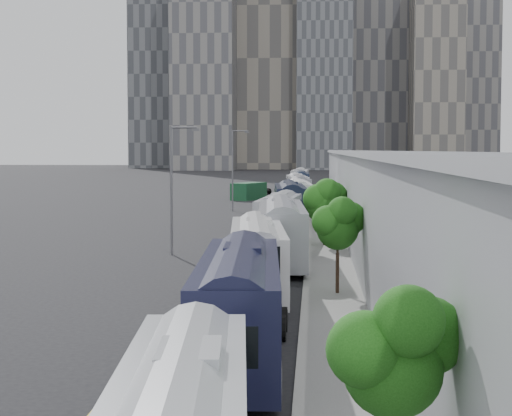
# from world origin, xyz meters

# --- Properties ---
(sidewalk) EXTENTS (10.00, 170.00, 0.12)m
(sidewalk) POSITION_xyz_m (9.00, 55.00, 0.06)
(sidewalk) COLOR gray
(sidewalk) RESTS_ON ground
(lane_line) EXTENTS (0.12, 160.00, 0.02)m
(lane_line) POSITION_xyz_m (-1.50, 55.00, 0.01)
(lane_line) COLOR gold
(lane_line) RESTS_ON ground
(depot) EXTENTS (12.45, 160.40, 7.20)m
(depot) POSITION_xyz_m (12.99, 55.00, 3.51)
(depot) COLOR gray
(depot) RESTS_ON ground
(skyline) EXTENTS (145.00, 64.00, 120.00)m
(skyline) POSITION_xyz_m (-2.90, 324.16, 50.85)
(skyline) COLOR slate
(skyline) RESTS_ON ground
(bus_1) EXTENTS (3.40, 13.34, 3.86)m
(bus_1) POSITION_xyz_m (2.06, 21.85, 1.63)
(bus_1) COLOR #161732
(bus_1) RESTS_ON ground
(bus_2) EXTENTS (3.64, 12.92, 3.73)m
(bus_2) POSITION_xyz_m (1.76, 35.32, 1.57)
(bus_2) COLOR silver
(bus_2) RESTS_ON ground
(bus_3) EXTENTS (3.56, 14.03, 4.06)m
(bus_3) POSITION_xyz_m (2.53, 46.59, 1.72)
(bus_3) COLOR gray
(bus_3) RESTS_ON ground
(bus_4) EXTENTS (3.42, 12.88, 3.72)m
(bus_4) POSITION_xyz_m (1.76, 61.57, 1.57)
(bus_4) COLOR #A7A9B1
(bus_4) RESTS_ON ground
(bus_5) EXTENTS (3.66, 14.10, 4.08)m
(bus_5) POSITION_xyz_m (2.21, 76.25, 1.72)
(bus_5) COLOR black
(bus_5) RESTS_ON ground
(bus_6) EXTENTS (3.49, 13.23, 3.82)m
(bus_6) POSITION_xyz_m (2.75, 90.16, 1.61)
(bus_6) COLOR white
(bus_6) RESTS_ON ground
(bus_7) EXTENTS (3.57, 13.34, 3.85)m
(bus_7) POSITION_xyz_m (2.50, 105.78, 1.63)
(bus_7) COLOR slate
(bus_7) RESTS_ON ground
(bus_8) EXTENTS (3.66, 13.12, 3.79)m
(bus_8) POSITION_xyz_m (2.09, 116.37, 1.60)
(bus_8) COLOR #B5B7C0
(bus_8) RESTS_ON ground
(bus_9) EXTENTS (2.87, 12.88, 3.75)m
(bus_9) POSITION_xyz_m (2.37, 133.24, 1.58)
(bus_9) COLOR #161F33
(bus_9) RESTS_ON ground
(bus_10) EXTENTS (3.02, 13.65, 3.98)m
(bus_10) POSITION_xyz_m (1.97, 144.48, 1.68)
(bus_10) COLOR #B7B8B9
(bus_10) RESTS_ON ground
(tree_0) EXTENTS (1.74, 1.74, 4.66)m
(tree_0) POSITION_xyz_m (5.93, 7.74, 3.75)
(tree_0) COLOR black
(tree_0) RESTS_ON ground
(tree_1) EXTENTS (2.11, 2.11, 4.70)m
(tree_1) POSITION_xyz_m (5.74, 35.68, 3.62)
(tree_1) COLOR black
(tree_1) RESTS_ON ground
(tree_2) EXTENTS (2.96, 2.96, 5.13)m
(tree_2) POSITION_xyz_m (5.32, 57.13, 3.64)
(tree_2) COLOR black
(tree_2) RESTS_ON ground
(tree_3) EXTENTS (2.01, 2.01, 4.07)m
(tree_3) POSITION_xyz_m (5.80, 77.53, 3.04)
(tree_3) COLOR black
(tree_3) RESTS_ON ground
(street_lamp_near) EXTENTS (2.04, 0.22, 8.86)m
(street_lamp_near) POSITION_xyz_m (-5.04, 51.40, 5.12)
(street_lamp_near) COLOR #59595E
(street_lamp_near) RESTS_ON ground
(street_lamp_far) EXTENTS (2.04, 0.22, 9.57)m
(street_lamp_far) POSITION_xyz_m (-4.92, 93.90, 5.49)
(street_lamp_far) COLOR #59595E
(street_lamp_far) RESTS_ON ground
(shipping_container) EXTENTS (5.02, 6.97, 2.48)m
(shipping_container) POSITION_xyz_m (-4.96, 116.87, 1.24)
(shipping_container) COLOR #133F23
(shipping_container) RESTS_ON ground
(suv) EXTENTS (4.19, 5.64, 1.42)m
(suv) POSITION_xyz_m (-4.20, 133.21, 0.71)
(suv) COLOR black
(suv) RESTS_ON ground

